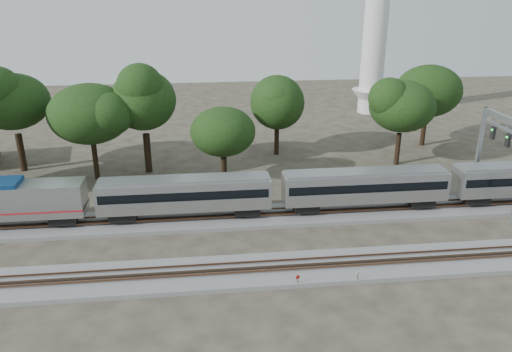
{
  "coord_description": "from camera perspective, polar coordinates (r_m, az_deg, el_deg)",
  "views": [
    {
      "loc": [
        -4.4,
        -38.36,
        21.77
      ],
      "look_at": [
        0.52,
        5.0,
        4.91
      ],
      "focal_mm": 35.0,
      "sensor_mm": 36.0,
      "label": 1
    }
  ],
  "objects": [
    {
      "name": "track_near",
      "position": [
        40.8,
        0.72,
        -10.78
      ],
      "size": [
        160.0,
        5.0,
        0.73
      ],
      "color": "slate",
      "rests_on": "ground"
    },
    {
      "name": "tree_1",
      "position": [
        66.44,
        -26.08,
        7.64
      ],
      "size": [
        8.85,
        8.85,
        12.48
      ],
      "color": "black",
      "rests_on": "ground"
    },
    {
      "name": "ground",
      "position": [
        44.32,
        0.07,
        -8.29
      ],
      "size": [
        160.0,
        160.0,
        0.0
      ],
      "primitive_type": "plane",
      "color": "#383328",
      "rests_on": "ground"
    },
    {
      "name": "train",
      "position": [
        54.22,
        21.4,
        -0.58
      ],
      "size": [
        103.24,
        2.94,
        4.34
      ],
      "color": "#B3B6BA",
      "rests_on": "ground"
    },
    {
      "name": "track_far",
      "position": [
        49.52,
        -0.73,
        -4.69
      ],
      "size": [
        160.0,
        5.0,
        0.73
      ],
      "color": "slate",
      "rests_on": "ground"
    },
    {
      "name": "tree_4",
      "position": [
        56.35,
        -3.8,
        5.05
      ],
      "size": [
        6.34,
        6.34,
        8.94
      ],
      "color": "black",
      "rests_on": "ground"
    },
    {
      "name": "tree_2",
      "position": [
        60.32,
        -18.46,
        6.75
      ],
      "size": [
        8.05,
        8.05,
        11.35
      ],
      "color": "black",
      "rests_on": "ground"
    },
    {
      "name": "tree_5",
      "position": [
        66.38,
        2.44,
        8.4
      ],
      "size": [
        7.31,
        7.31,
        10.3
      ],
      "color": "black",
      "rests_on": "ground"
    },
    {
      "name": "tree_6",
      "position": [
        64.89,
        16.36,
        7.65
      ],
      "size": [
        7.73,
        7.73,
        10.9
      ],
      "color": "black",
      "rests_on": "ground"
    },
    {
      "name": "switch_lever",
      "position": [
        40.66,
        11.7,
        -11.5
      ],
      "size": [
        0.57,
        0.46,
        0.3
      ],
      "primitive_type": "cube",
      "rotation": [
        0.0,
        0.0,
        0.36
      ],
      "color": "#512D19",
      "rests_on": "ground"
    },
    {
      "name": "signal_gantry",
      "position": [
        55.36,
        26.31,
        3.5
      ],
      "size": [
        0.67,
        7.98,
        9.7
      ],
      "color": "gray",
      "rests_on": "ground"
    },
    {
      "name": "switch_stand_red",
      "position": [
        38.95,
        4.79,
        -11.72
      ],
      "size": [
        0.33,
        0.16,
        1.09
      ],
      "rotation": [
        0.0,
        0.0,
        0.39
      ],
      "color": "#512D19",
      "rests_on": "ground"
    },
    {
      "name": "tree_3",
      "position": [
        60.79,
        -12.76,
        8.45
      ],
      "size": [
        9.13,
        9.13,
        12.87
      ],
      "color": "black",
      "rests_on": "ground"
    },
    {
      "name": "tree_7",
      "position": [
        74.22,
        19.1,
        9.14
      ],
      "size": [
        7.95,
        7.95,
        11.21
      ],
      "color": "black",
      "rests_on": "ground"
    },
    {
      "name": "switch_stand_white",
      "position": [
        40.01,
        11.55,
        -11.14
      ],
      "size": [
        0.34,
        0.1,
        1.09
      ],
      "rotation": [
        0.0,
        0.0,
        0.21
      ],
      "color": "#512D19",
      "rests_on": "ground"
    }
  ]
}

